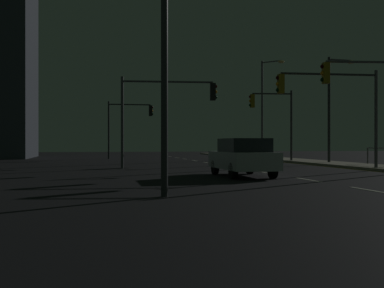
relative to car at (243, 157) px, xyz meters
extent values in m
plane|color=black|center=(1.81, 2.18, -0.82)|extent=(112.00, 112.00, 0.00)
cube|color=silver|center=(1.81, -6.32, -0.82)|extent=(0.14, 2.00, 0.01)
cube|color=silver|center=(1.81, -2.32, -0.82)|extent=(0.14, 2.00, 0.01)
cube|color=silver|center=(1.81, 1.68, -0.82)|extent=(0.14, 2.00, 0.01)
cube|color=silver|center=(1.81, 5.68, -0.82)|extent=(0.14, 2.00, 0.01)
cube|color=silver|center=(1.81, 9.68, -0.82)|extent=(0.14, 2.00, 0.01)
cube|color=silver|center=(1.81, 13.68, -0.82)|extent=(0.14, 2.00, 0.01)
cube|color=silver|center=(1.81, 17.68, -0.82)|extent=(0.14, 2.00, 0.01)
cube|color=silver|center=(1.81, 21.68, -0.82)|extent=(0.14, 2.00, 0.01)
cube|color=silver|center=(1.81, 25.68, -0.82)|extent=(0.14, 2.00, 0.01)
cube|color=silver|center=(1.81, 29.68, -0.82)|extent=(0.14, 2.00, 0.01)
cube|color=gold|center=(7.32, 7.18, -0.82)|extent=(0.14, 53.00, 0.01)
cube|color=silver|center=(0.00, 0.07, -0.15)|extent=(1.85, 4.41, 0.70)
cube|color=#1E2328|center=(0.00, -0.18, 0.47)|extent=(1.62, 2.47, 0.55)
cylinder|color=black|center=(-0.79, 1.48, -0.50)|extent=(0.22, 0.64, 0.64)
cylinder|color=black|center=(0.81, 1.47, -0.50)|extent=(0.22, 0.64, 0.64)
cylinder|color=black|center=(-0.81, -1.34, -0.50)|extent=(0.22, 0.64, 0.64)
cylinder|color=black|center=(0.79, -1.35, -0.50)|extent=(0.22, 0.64, 0.64)
cylinder|color=#4C4C51|center=(6.02, 0.72, 4.25)|extent=(3.54, 0.63, 0.11)
cube|color=olive|center=(4.26, 0.98, 3.72)|extent=(0.33, 0.38, 0.95)
sphere|color=black|center=(4.10, 1.00, 4.02)|extent=(0.20, 0.20, 0.20)
sphere|color=orange|center=(4.10, 1.00, 3.72)|extent=(0.20, 0.20, 0.20)
sphere|color=black|center=(4.10, 1.00, 3.42)|extent=(0.20, 0.20, 0.20)
cylinder|color=#4C4C51|center=(-4.48, 7.27, 1.68)|extent=(0.16, 0.16, 5.00)
cylinder|color=#4C4C51|center=(-2.00, 7.01, 3.93)|extent=(4.96, 0.63, 0.11)
cube|color=black|center=(0.47, 6.76, 3.40)|extent=(0.31, 0.37, 0.95)
sphere|color=black|center=(0.62, 6.74, 3.70)|extent=(0.20, 0.20, 0.20)
sphere|color=orange|center=(0.62, 6.74, 3.40)|extent=(0.20, 0.20, 0.20)
sphere|color=black|center=(0.62, 6.74, 3.10)|extent=(0.20, 0.20, 0.20)
cylinder|color=#4C4C51|center=(7.91, 2.71, 1.77)|extent=(0.16, 0.16, 4.91)
cylinder|color=#2D3033|center=(5.43, 2.89, 3.98)|extent=(4.96, 0.47, 0.11)
cube|color=olive|center=(2.95, 3.07, 3.45)|extent=(0.30, 0.36, 0.95)
sphere|color=black|center=(2.80, 3.08, 3.75)|extent=(0.20, 0.20, 0.20)
sphere|color=orange|center=(2.80, 3.08, 3.45)|extent=(0.20, 0.20, 0.20)
sphere|color=black|center=(2.80, 3.08, 3.15)|extent=(0.20, 0.20, 0.20)
cylinder|color=#2D3033|center=(-4.63, 23.69, 1.71)|extent=(0.16, 0.16, 5.06)
cylinder|color=#2D3033|center=(-2.78, 23.67, 3.99)|extent=(3.69, 0.16, 0.11)
cube|color=black|center=(-0.94, 23.64, 3.46)|extent=(0.28, 0.34, 0.95)
sphere|color=black|center=(-0.78, 23.64, 3.76)|extent=(0.20, 0.20, 0.20)
sphere|color=orange|center=(-0.78, 23.64, 3.46)|extent=(0.20, 0.20, 0.20)
sphere|color=black|center=(-0.78, 23.64, 3.16)|extent=(0.20, 0.20, 0.20)
cylinder|color=#38383D|center=(7.96, 13.21, 1.83)|extent=(0.16, 0.16, 5.03)
cylinder|color=#2D3033|center=(6.55, 13.40, 4.10)|extent=(2.83, 0.48, 0.11)
cube|color=olive|center=(5.14, 13.58, 3.58)|extent=(0.32, 0.37, 0.95)
sphere|color=black|center=(4.99, 13.60, 3.88)|extent=(0.20, 0.20, 0.20)
sphere|color=orange|center=(4.99, 13.60, 3.58)|extent=(0.20, 0.20, 0.20)
sphere|color=black|center=(4.99, 13.60, 3.28)|extent=(0.20, 0.20, 0.20)
cylinder|color=#2D3033|center=(9.13, 9.86, 2.76)|extent=(0.18, 0.18, 6.89)
cylinder|color=#4C4C51|center=(9.94, 9.91, 6.05)|extent=(1.63, 0.21, 0.10)
ellipsoid|color=#F9D172|center=(10.75, 9.96, 5.95)|extent=(0.56, 0.36, 0.24)
cylinder|color=#4C4C51|center=(8.33, 20.22, 3.49)|extent=(0.18, 0.18, 8.35)
cylinder|color=#4C4C51|center=(8.93, 19.54, 7.52)|extent=(1.27, 1.43, 0.10)
ellipsoid|color=#F9D172|center=(9.53, 18.86, 7.42)|extent=(0.56, 0.36, 0.24)
cylinder|color=#2D3033|center=(-4.28, -6.72, 3.42)|extent=(0.18, 0.18, 8.47)
cylinder|color=#59595E|center=(10.29, 7.25, -0.21)|extent=(0.09, 0.09, 0.95)
camera|label=1|loc=(-6.12, -18.84, 0.55)|focal=44.65mm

